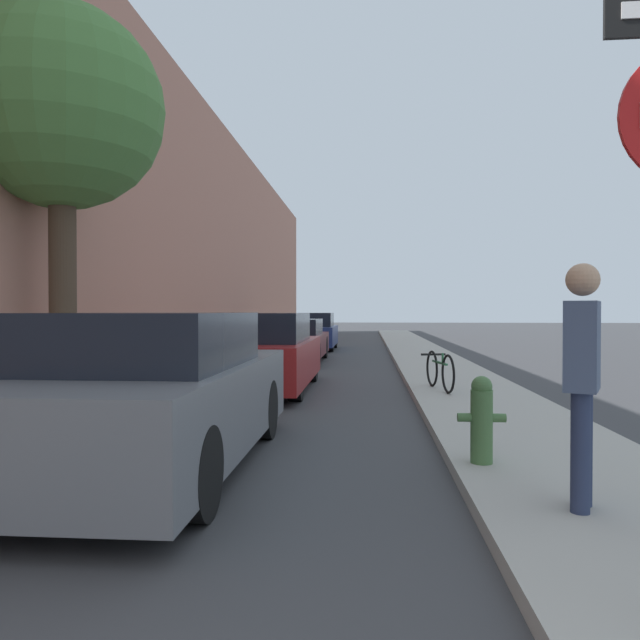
{
  "coord_description": "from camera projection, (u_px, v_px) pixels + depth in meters",
  "views": [
    {
      "loc": [
        1.15,
        0.08,
        1.47
      ],
      "look_at": [
        0.31,
        10.56,
        1.31
      ],
      "focal_mm": 33.52,
      "sensor_mm": 36.0,
      "label": 1
    }
  ],
  "objects": [
    {
      "name": "ground_plane",
      "position": [
        325.0,
        366.0,
        15.98
      ],
      "size": [
        120.0,
        120.0,
        0.0
      ],
      "primitive_type": "plane",
      "color": "#3D3D3F"
    },
    {
      "name": "sidewalk_left",
      "position": [
        218.0,
        363.0,
        16.21
      ],
      "size": [
        2.0,
        52.0,
        0.12
      ],
      "color": "#ADA89E",
      "rests_on": "ground"
    },
    {
      "name": "sidewalk_right",
      "position": [
        434.0,
        364.0,
        15.75
      ],
      "size": [
        2.0,
        52.0,
        0.12
      ],
      "color": "#ADA89E",
      "rests_on": "ground"
    },
    {
      "name": "building_facade_left",
      "position": [
        169.0,
        218.0,
        16.26
      ],
      "size": [
        0.7,
        52.0,
        8.02
      ],
      "color": "tan",
      "rests_on": "ground"
    },
    {
      "name": "parked_car_grey",
      "position": [
        156.0,
        394.0,
        5.55
      ],
      "size": [
        1.76,
        4.39,
        1.46
      ],
      "color": "black",
      "rests_on": "ground"
    },
    {
      "name": "parked_car_red",
      "position": [
        260.0,
        353.0,
        11.1
      ],
      "size": [
        1.91,
        4.43,
        1.44
      ],
      "color": "black",
      "rests_on": "ground"
    },
    {
      "name": "parked_car_maroon",
      "position": [
        293.0,
        341.0,
        17.26
      ],
      "size": [
        1.76,
        4.61,
        1.24
      ],
      "color": "black",
      "rests_on": "ground"
    },
    {
      "name": "parked_car_navy",
      "position": [
        311.0,
        332.0,
        22.72
      ],
      "size": [
        1.86,
        3.92,
        1.4
      ],
      "color": "black",
      "rests_on": "ground"
    },
    {
      "name": "street_tree_near",
      "position": [
        62.0,
        111.0,
        8.69
      ],
      "size": [
        2.95,
        2.95,
        5.8
      ],
      "color": "#4C3A2B",
      "rests_on": "sidewalk_left"
    },
    {
      "name": "fire_hydrant",
      "position": [
        482.0,
        418.0,
        5.31
      ],
      "size": [
        0.42,
        0.19,
        0.78
      ],
      "color": "#47703D",
      "rests_on": "sidewalk_right"
    },
    {
      "name": "pedestrian",
      "position": [
        582.0,
        369.0,
        4.07
      ],
      "size": [
        0.35,
        0.45,
        1.68
      ],
      "rotation": [
        0.0,
        0.0,
        -1.99
      ],
      "color": "#283351",
      "rests_on": "sidewalk_right"
    },
    {
      "name": "bicycle",
      "position": [
        440.0,
        370.0,
        10.23
      ],
      "size": [
        0.45,
        1.56,
        0.64
      ],
      "rotation": [
        0.0,
        0.0,
        0.18
      ],
      "color": "black",
      "rests_on": "sidewalk_right"
    }
  ]
}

